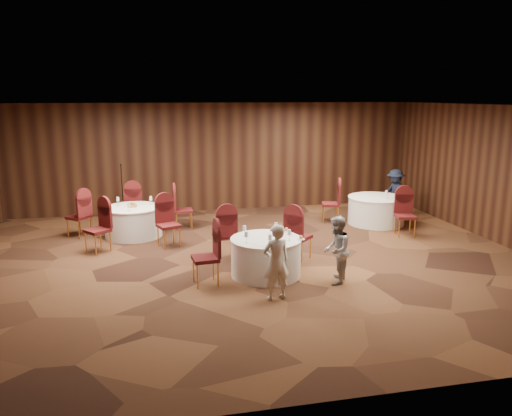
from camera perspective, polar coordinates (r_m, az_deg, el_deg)
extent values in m
plane|color=black|center=(10.52, -0.84, -6.14)|extent=(12.00, 12.00, 0.00)
plane|color=silver|center=(9.96, -0.90, 11.56)|extent=(12.00, 12.00, 0.00)
plane|color=black|center=(15.00, -4.61, 5.80)|extent=(12.00, 0.00, 12.00)
plane|color=black|center=(5.45, 9.48, -6.79)|extent=(12.00, 0.00, 12.00)
plane|color=black|center=(12.71, 26.75, 3.21)|extent=(0.00, 10.00, 10.00)
cylinder|color=white|center=(9.65, 1.14, -5.67)|extent=(1.34, 1.34, 0.72)
cylinder|color=white|center=(9.54, 1.15, -3.58)|extent=(1.37, 1.37, 0.03)
cylinder|color=white|center=(12.65, -13.84, -1.57)|extent=(1.38, 1.38, 0.72)
cylinder|color=white|center=(12.56, -13.93, 0.05)|extent=(1.41, 1.41, 0.03)
cylinder|color=white|center=(13.88, 13.56, -0.29)|extent=(1.49, 1.49, 0.72)
cylinder|color=white|center=(13.80, 13.64, 1.18)|extent=(1.53, 1.53, 0.03)
cylinder|color=silver|center=(9.68, -1.33, -3.23)|extent=(0.06, 0.06, 0.01)
cylinder|color=silver|center=(9.66, -1.33, -2.90)|extent=(0.01, 0.01, 0.11)
cone|color=silver|center=(9.63, -1.33, -2.30)|extent=(0.08, 0.08, 0.10)
cylinder|color=silver|center=(9.90, 2.29, -2.87)|extent=(0.06, 0.06, 0.01)
cylinder|color=silver|center=(9.89, 2.29, -2.54)|extent=(0.01, 0.01, 0.11)
cone|color=silver|center=(9.86, 2.30, -1.95)|extent=(0.08, 0.08, 0.10)
cylinder|color=silver|center=(9.07, 1.61, -4.34)|extent=(0.06, 0.06, 0.01)
cylinder|color=silver|center=(9.05, 1.61, -3.99)|extent=(0.01, 0.01, 0.11)
cone|color=silver|center=(9.02, 1.61, -3.35)|extent=(0.08, 0.08, 0.10)
cylinder|color=silver|center=(9.25, -1.09, -3.99)|extent=(0.06, 0.06, 0.01)
cylinder|color=silver|center=(9.23, -1.09, -3.65)|extent=(0.01, 0.01, 0.11)
cone|color=silver|center=(9.20, -1.10, -3.02)|extent=(0.08, 0.08, 0.10)
cylinder|color=silver|center=(9.40, 3.81, -3.74)|extent=(0.06, 0.06, 0.01)
cylinder|color=silver|center=(9.38, 3.81, -3.40)|extent=(0.01, 0.01, 0.11)
cone|color=silver|center=(9.35, 3.82, -2.79)|extent=(0.08, 0.08, 0.10)
cylinder|color=white|center=(9.00, 2.22, -4.45)|extent=(0.15, 0.15, 0.01)
sphere|color=#9E6B33|center=(8.99, 2.22, -4.20)|extent=(0.08, 0.08, 0.08)
cylinder|color=white|center=(9.50, 5.16, -3.57)|extent=(0.15, 0.15, 0.01)
sphere|color=#9E6B33|center=(9.49, 5.17, -3.34)|extent=(0.08, 0.08, 0.08)
cylinder|color=white|center=(10.02, 3.50, -2.67)|extent=(0.15, 0.15, 0.01)
sphere|color=#9E6B33|center=(10.01, 3.50, -2.44)|extent=(0.08, 0.08, 0.08)
cylinder|color=silver|center=(12.72, -11.90, 0.38)|extent=(0.06, 0.06, 0.01)
cylinder|color=silver|center=(12.71, -11.91, 0.64)|extent=(0.01, 0.01, 0.11)
cone|color=silver|center=(12.68, -11.93, 1.10)|extent=(0.08, 0.08, 0.10)
cylinder|color=silver|center=(12.81, -15.48, 0.28)|extent=(0.06, 0.06, 0.01)
cylinder|color=silver|center=(12.80, -15.49, 0.54)|extent=(0.01, 0.01, 0.11)
cone|color=silver|center=(12.78, -15.52, 1.00)|extent=(0.08, 0.08, 0.10)
cylinder|color=silver|center=(12.12, -14.28, -0.35)|extent=(0.06, 0.06, 0.01)
cylinder|color=silver|center=(12.10, -14.30, -0.08)|extent=(0.01, 0.01, 0.11)
cone|color=silver|center=(12.08, -14.32, 0.40)|extent=(0.08, 0.08, 0.10)
cylinder|color=olive|center=(12.55, -13.94, 0.25)|extent=(0.22, 0.22, 0.06)
sphere|color=#9E6B33|center=(12.56, -14.09, 0.53)|extent=(0.07, 0.07, 0.07)
sphere|color=#9E6B33|center=(12.52, -13.77, 0.50)|extent=(0.07, 0.07, 0.07)
cylinder|color=silver|center=(13.66, 14.66, 1.09)|extent=(0.06, 0.06, 0.01)
cylinder|color=silver|center=(13.65, 14.67, 1.33)|extent=(0.01, 0.01, 0.11)
cone|color=silver|center=(13.63, 14.70, 1.76)|extent=(0.08, 0.08, 0.10)
cylinder|color=black|center=(13.87, -14.82, -1.85)|extent=(0.24, 0.24, 0.02)
cylinder|color=black|center=(13.69, -15.01, 1.51)|extent=(0.02, 0.02, 1.64)
cylinder|color=black|center=(13.62, -15.19, 4.81)|extent=(0.04, 0.12, 0.04)
imported|color=silver|center=(8.46, 2.30, -6.19)|extent=(0.53, 0.40, 1.32)
imported|color=#A4A4A8|center=(9.30, 9.16, -4.75)|extent=(0.72, 0.77, 1.27)
imported|color=black|center=(14.81, 15.59, 1.68)|extent=(0.79, 1.00, 1.36)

